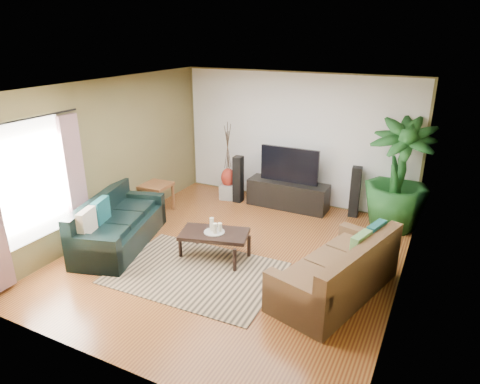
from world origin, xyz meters
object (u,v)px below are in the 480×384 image
Objects in this scene: television at (289,165)px; pedestal at (228,191)px; potted_plant at (398,175)px; sofa_right at (336,266)px; speaker_left at (238,179)px; side_table at (156,198)px; tv_stand at (288,195)px; sofa_left at (120,222)px; speaker_right at (355,192)px; vase at (228,178)px; coffee_table at (215,245)px.

pedestal is at bearing -174.40° from television.
potted_plant is at bearing 1.40° from pedestal.
sofa_right is 2.05× the size of speaker_left.
potted_plant reaches higher than side_table.
sofa_right is 1.24× the size of tv_stand.
sofa_left is 4.95m from potted_plant.
speaker_right is 0.50× the size of potted_plant.
sofa_left is 4.84× the size of vase.
tv_stand is at bearing 4.75° from vase.
sofa_right is 2.81m from speaker_right.
television is 2.08m from potted_plant.
sofa_left is 3.42× the size of side_table.
sofa_right is 3.17m from television.
speaker_right reaches higher than sofa_right.
sofa_right is 1.69× the size of television.
coffee_table is 3.53m from potted_plant.
tv_stand is 1.35m from pedestal.
sofa_right is at bearing -57.51° from television.
side_table is at bearing -2.92° from sofa_left.
sofa_left is 1.22× the size of tv_stand.
coffee_table reaches higher than pedestal.
vase is at bearing -174.97° from tv_stand.
potted_plant is at bearing 17.47° from side_table.
sofa_left is at bearing -124.31° from television.
speaker_left is 2.40m from speaker_right.
potted_plant is at bearing -172.79° from sofa_right.
speaker_right is at bearing 5.95° from pedestal.
side_table reaches higher than coffee_table.
speaker_right is (1.63, 2.66, 0.29)m from coffee_table.
coffee_table is 0.53× the size of potted_plant.
sofa_right reaches higher than tv_stand.
speaker_right is 3.08× the size of pedestal.
potted_plant is at bearing -1.30° from television.
sofa_left and sofa_right have the same top height.
television is 3.71× the size of pedestal.
pedestal is at bearing -113.84° from sofa_right.
potted_plant reaches higher than tv_stand.
pedestal is 1.60m from side_table.
coffee_table is at bearing -134.14° from potted_plant.
television is at bearing -131.59° from sofa_right.
potted_plant is (0.76, -0.19, 0.51)m from speaker_right.
sofa_left is at bearing -70.70° from sofa_right.
potted_plant is at bearing -20.09° from speaker_right.
speaker_right is (-0.36, 2.79, 0.08)m from sofa_right.
speaker_right is at bearing 42.62° from coffee_table.
sofa_left is at bearing -124.21° from tv_stand.
speaker_right is 3.93m from side_table.
vase is at bearing 164.58° from speaker_left.
vase is (-3.42, -0.08, -0.54)m from potted_plant.
speaker_right is (2.38, 0.34, 0.00)m from speaker_left.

